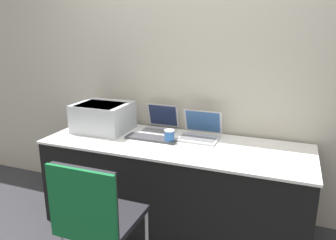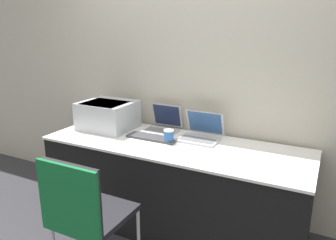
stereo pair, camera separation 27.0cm
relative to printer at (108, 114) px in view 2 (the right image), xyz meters
The scene contains 8 objects.
wall_back 0.91m from the printer, 25.03° to the left, with size 8.00×0.05×2.60m.
table 0.90m from the printer, ahead, with size 2.18×0.76×0.75m.
printer is the anchor object (origin of this frame).
laptop_left 0.52m from the printer, 19.07° to the left, with size 0.30×0.29×0.23m.
laptop_right 0.90m from the printer, ahead, with size 0.33×0.31×0.23m.
external_keyboard 0.54m from the printer, ahead, with size 0.45×0.13×0.02m.
coffee_cup 0.70m from the printer, ahead, with size 0.08×0.08×0.11m.
chair 1.16m from the printer, 61.67° to the right, with size 0.45×0.47×0.91m.
Camera 2 is at (1.11, -1.91, 1.67)m, focal length 35.00 mm.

